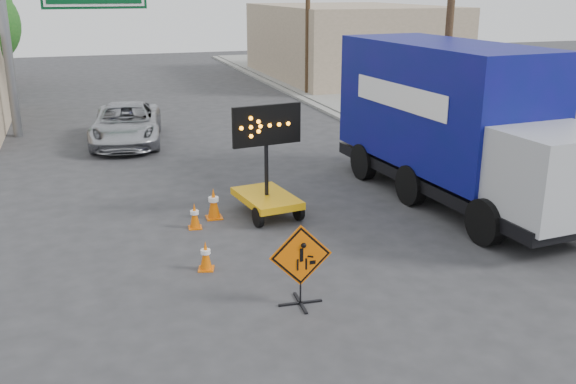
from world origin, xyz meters
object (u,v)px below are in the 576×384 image
construction_sign (301,263)px  box_truck (455,132)px  arrow_board (267,191)px  pickup_truck (127,124)px

construction_sign → box_truck: 7.75m
arrow_board → construction_sign: bearing=-107.0°
box_truck → arrow_board: bearing=171.9°
arrow_board → pickup_truck: bearing=98.6°
construction_sign → box_truck: size_ratio=0.17×
construction_sign → box_truck: bearing=41.0°
pickup_truck → box_truck: bearing=-42.4°
construction_sign → arrow_board: size_ratio=0.55×
arrow_board → pickup_truck: arrow_board is taller
box_truck → construction_sign: bearing=-147.1°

